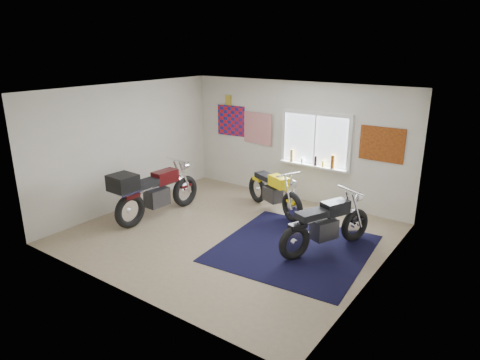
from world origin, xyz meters
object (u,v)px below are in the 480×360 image
Objects in this scene: yellow_triumph at (274,192)px; black_chrome_bike at (326,226)px; navy_rug at (293,248)px; maroon_tourer at (152,192)px.

black_chrome_bike is (1.69, -1.05, 0.02)m from yellow_triumph.
navy_rug is 1.17× the size of maroon_tourer.
navy_rug is 1.43× the size of yellow_triumph.
navy_rug is at bearing 145.24° from black_chrome_bike.
yellow_triumph is 1.99m from black_chrome_bike.
maroon_tourer is at bearing 125.83° from black_chrome_bike.
black_chrome_bike is 3.59m from maroon_tourer.
maroon_tourer is (-3.04, -0.48, 0.58)m from navy_rug.
yellow_triumph reaches higher than navy_rug.
black_chrome_bike is at bearing -7.81° from yellow_triumph.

